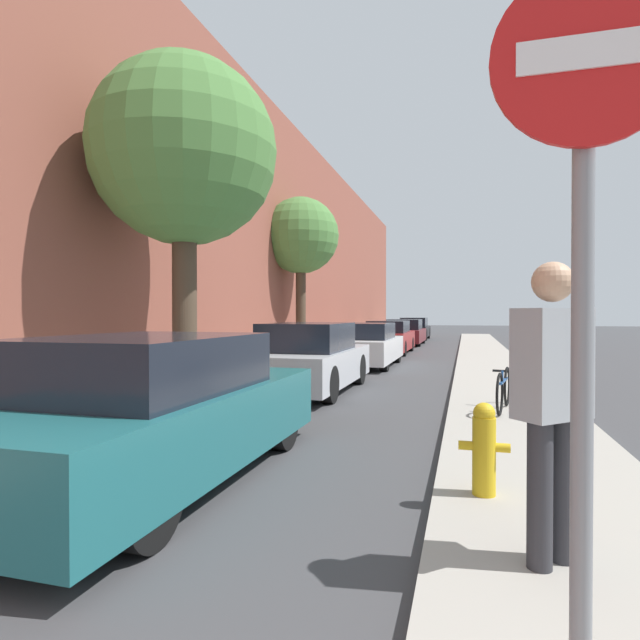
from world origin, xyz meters
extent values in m
plane|color=#3D3D3F|center=(0.00, 16.00, 0.00)|extent=(120.00, 120.00, 0.00)
cube|color=#9E998E|center=(-2.90, 16.00, 0.06)|extent=(2.00, 52.00, 0.12)
cube|color=#9E998E|center=(2.90, 16.00, 0.06)|extent=(2.00, 52.00, 0.12)
cube|color=brown|center=(-4.25, 16.00, 4.28)|extent=(0.70, 52.00, 8.56)
cylinder|color=black|center=(-1.66, 7.40, 0.33)|extent=(0.22, 0.67, 0.67)
cylinder|color=black|center=(0.02, 7.40, 0.33)|extent=(0.22, 0.67, 0.67)
cylinder|color=black|center=(0.02, 4.65, 0.33)|extent=(0.22, 0.67, 0.67)
cube|color=#1E6066|center=(-0.82, 6.03, 0.54)|extent=(1.91, 4.43, 0.71)
cube|color=black|center=(-0.82, 5.85, 1.17)|extent=(1.68, 2.30, 0.53)
cylinder|color=black|center=(-1.77, 13.31, 0.35)|extent=(0.22, 0.70, 0.70)
cylinder|color=black|center=(-0.24, 13.31, 0.35)|extent=(0.22, 0.70, 0.70)
cylinder|color=black|center=(-1.77, 10.62, 0.35)|extent=(0.22, 0.70, 0.70)
cylinder|color=black|center=(-0.24, 10.62, 0.35)|extent=(0.22, 0.70, 0.70)
cube|color=silver|center=(-1.00, 11.97, 0.54)|extent=(1.74, 4.34, 0.69)
cube|color=black|center=(-1.00, 11.79, 1.17)|extent=(1.53, 2.26, 0.57)
cylinder|color=black|center=(-1.70, 18.84, 0.34)|extent=(0.22, 0.68, 0.68)
cylinder|color=black|center=(-0.06, 18.84, 0.34)|extent=(0.22, 0.68, 0.68)
cylinder|color=black|center=(-1.70, 16.11, 0.34)|extent=(0.22, 0.68, 0.68)
cylinder|color=black|center=(-0.06, 16.11, 0.34)|extent=(0.22, 0.68, 0.68)
cube|color=silver|center=(-0.88, 17.47, 0.53)|extent=(1.86, 4.41, 0.68)
cube|color=black|center=(-0.88, 17.29, 1.11)|extent=(1.64, 2.29, 0.48)
cylinder|color=black|center=(-1.62, 24.24, 0.30)|extent=(0.22, 0.61, 0.61)
cylinder|color=black|center=(-0.15, 24.24, 0.30)|extent=(0.22, 0.61, 0.61)
cylinder|color=black|center=(-1.62, 21.43, 0.30)|extent=(0.22, 0.61, 0.61)
cylinder|color=black|center=(-0.15, 21.43, 0.30)|extent=(0.22, 0.61, 0.61)
cube|color=maroon|center=(-0.89, 22.84, 0.52)|extent=(1.68, 4.54, 0.71)
cube|color=black|center=(-0.89, 22.65, 1.11)|extent=(1.47, 2.36, 0.48)
cylinder|color=black|center=(-1.73, 30.29, 0.32)|extent=(0.22, 0.64, 0.64)
cylinder|color=black|center=(-0.10, 30.29, 0.32)|extent=(0.22, 0.64, 0.64)
cylinder|color=black|center=(-1.73, 27.46, 0.32)|extent=(0.22, 0.64, 0.64)
cylinder|color=black|center=(-0.10, 27.46, 0.32)|extent=(0.22, 0.64, 0.64)
cube|color=maroon|center=(-0.91, 28.88, 0.50)|extent=(1.85, 4.56, 0.64)
cube|color=black|center=(-0.91, 28.69, 1.08)|extent=(1.63, 2.37, 0.53)
cylinder|color=black|center=(-1.76, 36.11, 0.36)|extent=(0.22, 0.71, 0.71)
cylinder|color=black|center=(-0.21, 36.11, 0.36)|extent=(0.22, 0.71, 0.71)
cylinder|color=black|center=(-1.76, 33.39, 0.36)|extent=(0.22, 0.71, 0.71)
cylinder|color=black|center=(-0.21, 33.39, 0.36)|extent=(0.22, 0.71, 0.71)
cube|color=black|center=(-0.99, 34.75, 0.51)|extent=(1.76, 4.38, 0.63)
cube|color=black|center=(-0.99, 34.58, 1.11)|extent=(1.55, 2.28, 0.57)
cylinder|color=#4C3A2B|center=(-2.33, 9.14, 1.80)|extent=(0.40, 0.40, 3.37)
sphere|color=#4C7F3D|center=(-2.33, 9.14, 4.33)|extent=(3.08, 3.08, 3.08)
cylinder|color=#4C3A2B|center=(-3.26, 18.21, 1.86)|extent=(0.35, 0.35, 3.48)
sphere|color=#4C7F3D|center=(-3.26, 18.21, 4.32)|extent=(2.60, 2.60, 2.60)
cylinder|color=gold|center=(2.32, 6.09, 0.45)|extent=(0.19, 0.19, 0.66)
sphere|color=gold|center=(2.32, 6.09, 0.81)|extent=(0.18, 0.18, 0.18)
cylinder|color=gold|center=(2.17, 6.09, 0.53)|extent=(0.13, 0.08, 0.08)
cylinder|color=gold|center=(2.46, 6.09, 0.53)|extent=(0.13, 0.08, 0.08)
cylinder|color=gray|center=(2.54, 3.43, 1.49)|extent=(0.07, 0.07, 2.74)
cylinder|color=red|center=(2.54, 3.39, 2.48)|extent=(0.60, 0.02, 0.60)
cube|color=white|center=(2.54, 3.37, 2.48)|extent=(0.43, 0.01, 0.11)
cylinder|color=#2D2D33|center=(2.75, 5.01, 0.57)|extent=(0.21, 0.21, 0.89)
cylinder|color=#2D2D33|center=(2.60, 4.87, 0.57)|extent=(0.21, 0.21, 0.89)
cube|color=#999EA3|center=(2.67, 4.94, 1.35)|extent=(0.50, 0.49, 0.67)
sphere|color=tan|center=(2.67, 4.94, 1.84)|extent=(0.25, 0.25, 0.25)
torus|color=black|center=(2.83, 10.57, 0.44)|extent=(0.16, 0.64, 0.65)
torus|color=black|center=(2.66, 9.65, 0.44)|extent=(0.16, 0.64, 0.65)
cube|color=#235193|center=(2.75, 10.11, 0.59)|extent=(0.18, 0.78, 0.04)
cylinder|color=#235193|center=(2.72, 9.95, 0.68)|extent=(0.04, 0.04, 0.18)
cube|color=black|center=(2.82, 10.50, 0.70)|extent=(0.44, 0.12, 0.04)
camera|label=1|loc=(2.16, 1.57, 1.65)|focal=28.73mm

